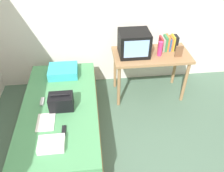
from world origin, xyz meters
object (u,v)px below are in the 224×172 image
Objects in this scene: water_bottle at (160,49)px; magazine at (46,122)px; desk at (151,59)px; folded_towel at (51,144)px; book_row at (168,43)px; remote_dark at (64,131)px; tv at (134,43)px; remote_silver at (42,101)px; picture_frame at (179,51)px; bed at (62,119)px; handbag at (61,102)px; pillow at (63,71)px.

water_bottle is 0.77× the size of magazine.
desk is 1.95m from folded_towel.
remote_dark is (-1.56, -1.27, -0.36)m from book_row.
tv is 1.53m from remote_silver.
remote_dark is (-1.39, -1.11, -0.36)m from water_bottle.
remote_dark is at bearing -147.78° from picture_frame.
bed is 8.98× the size of water_bottle.
water_bottle reaches higher than desk.
water_bottle reaches higher than handbag.
bed is 1.49m from tv.
picture_frame is (0.37, -0.12, 0.19)m from desk.
handbag is 0.60m from folded_towel.
tv is 1.82m from folded_towel.
folded_towel is (-1.68, -1.46, -0.34)m from book_row.
magazine is at bearing -127.81° from handbag.
book_row reaches higher than remote_silver.
bed is at bearing -152.51° from desk.
picture_frame is 1.98m from remote_dark.
picture_frame is at bearing 24.97° from magazine.
bed is 0.53m from remote_dark.
tv is 1.98× the size of water_bottle.
desk is (1.37, 0.71, 0.42)m from bed.
remote_dark is at bearing -141.30° from water_bottle.
remote_silver is at bearing 152.85° from handbag.
pillow is at bearing 88.40° from bed.
desk reaches higher than bed.
pillow is at bearing 67.90° from remote_silver.
water_bottle is 1.62m from handbag.
remote_silver is at bearing -165.62° from picture_frame.
magazine is 1.04× the size of folded_towel.
tv is at bearing -171.18° from book_row.
book_row is 2.13m from magazine.
remote_dark is at bearing -79.51° from bed.
picture_frame reaches higher than pillow.
bed is 1.72× the size of desk.
remote_silver is (-0.24, -0.60, -0.05)m from pillow.
tv is 1.47× the size of handbag.
desk is at bearing 151.33° from water_bottle.
book_row is at bearing 21.49° from remote_silver.
bed is at bearing 100.49° from remote_dark.
handbag is 0.41m from remote_dark.
pillow is at bearing 87.69° from folded_towel.
tv is 0.67m from picture_frame.
pillow is at bearing 178.80° from water_bottle.
bed is 7.40× the size of book_row.
book_row reaches higher than desk.
picture_frame is at bearing -3.29° from pillow.
desk is 0.24m from water_bottle.
desk is 0.36m from book_row.
remote_dark is at bearing -86.74° from pillow.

